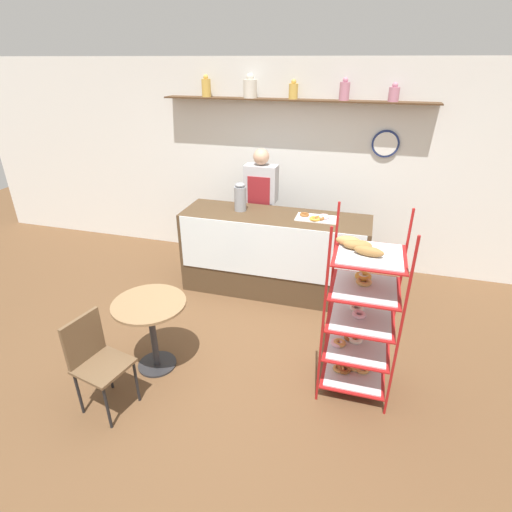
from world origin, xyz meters
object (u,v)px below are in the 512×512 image
Objects in this scene: person_worker at (261,207)px; cafe_table at (151,319)px; cafe_chair at (94,355)px; coffee_carafe at (240,197)px; donut_tray_counter at (317,218)px; pastry_rack at (360,312)px.

person_worker is 2.26m from cafe_table.
cafe_table is 0.59m from cafe_chair.
coffee_carafe is at bearing -107.10° from person_worker.
coffee_carafe is at bearing 80.20° from cafe_table.
donut_tray_counter is (1.24, 1.70, 0.50)m from cafe_table.
coffee_carafe reaches higher than donut_tray_counter.
cafe_table is (-1.82, -0.28, -0.23)m from pastry_rack.
pastry_rack is at bearing -67.69° from donut_tray_counter.
pastry_rack reaches higher than coffee_carafe.
cafe_table is at bearing -8.30° from cafe_chair.
person_worker reaches higher than pastry_rack.
pastry_rack is 2.20m from cafe_chair.
cafe_table is at bearing -101.31° from person_worker.
pastry_rack is at bearing -43.85° from coffee_carafe.
cafe_chair is (-0.64, -2.73, -0.40)m from person_worker.
coffee_carafe is (0.30, 1.74, 0.65)m from cafe_table.
cafe_chair is 2.72m from donut_tray_counter.
pastry_rack is 2.14m from coffee_carafe.
cafe_chair is 2.44m from coffee_carafe.
person_worker reaches higher than cafe_chair.
person_worker is at bearing 126.02° from pastry_rack.
person_worker is 3.47× the size of donut_tray_counter.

